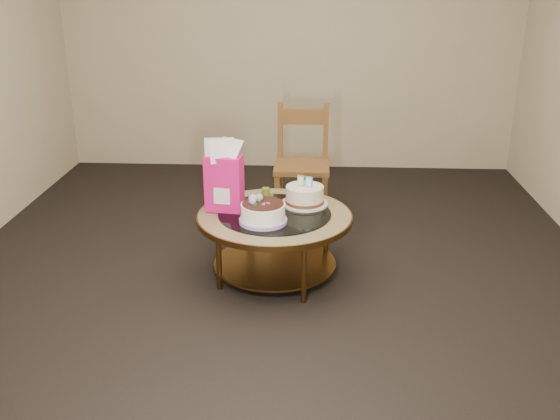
# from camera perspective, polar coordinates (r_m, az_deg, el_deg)

# --- Properties ---
(ground) EXTENTS (5.00, 5.00, 0.00)m
(ground) POSITION_cam_1_polar(r_m,az_deg,el_deg) (4.26, -0.48, -6.02)
(ground) COLOR black
(ground) RESTS_ON ground
(room_walls) EXTENTS (4.52, 5.02, 2.61)m
(room_walls) POSITION_cam_1_polar(r_m,az_deg,el_deg) (3.80, -0.55, 15.08)
(room_walls) COLOR #BAAC8D
(room_walls) RESTS_ON ground
(coffee_table) EXTENTS (1.02, 1.02, 0.46)m
(coffee_table) POSITION_cam_1_polar(r_m,az_deg,el_deg) (4.10, -0.49, -1.33)
(coffee_table) COLOR brown
(coffee_table) RESTS_ON ground
(decorated_cake) EXTENTS (0.30, 0.30, 0.18)m
(decorated_cake) POSITION_cam_1_polar(r_m,az_deg,el_deg) (3.90, -1.59, -0.33)
(decorated_cake) COLOR #AD8FCA
(decorated_cake) RESTS_ON coffee_table
(cream_cake) EXTENTS (0.32, 0.32, 0.20)m
(cream_cake) POSITION_cam_1_polar(r_m,az_deg,el_deg) (4.20, 2.27, 1.32)
(cream_cake) COLOR silver
(cream_cake) RESTS_ON coffee_table
(gift_bag) EXTENTS (0.25, 0.20, 0.48)m
(gift_bag) POSITION_cam_1_polar(r_m,az_deg,el_deg) (4.06, -5.14, 3.12)
(gift_bag) COLOR #EE1680
(gift_bag) RESTS_ON coffee_table
(pillar_candle) EXTENTS (0.11, 0.11, 0.08)m
(pillar_candle) POSITION_cam_1_polar(r_m,az_deg,el_deg) (4.33, -1.30, 1.45)
(pillar_candle) COLOR tan
(pillar_candle) RESTS_ON coffee_table
(dining_chair) EXTENTS (0.44, 0.44, 0.94)m
(dining_chair) POSITION_cam_1_polar(r_m,az_deg,el_deg) (5.04, 2.03, 4.27)
(dining_chair) COLOR brown
(dining_chair) RESTS_ON ground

